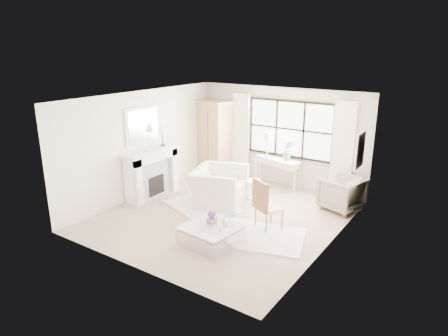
{
  "coord_description": "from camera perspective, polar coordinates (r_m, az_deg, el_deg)",
  "views": [
    {
      "loc": [
        4.75,
        -7.03,
        3.77
      ],
      "look_at": [
        -0.14,
        0.2,
        1.07
      ],
      "focal_mm": 32.0,
      "sensor_mm": 36.0,
      "label": 1
    }
  ],
  "objects": [
    {
      "name": "planter_flowers",
      "position": [
        7.91,
        -1.78,
        -6.64
      ],
      "size": [
        0.16,
        0.16,
        0.16
      ],
      "primitive_type": "sphere",
      "color": "#5C2C70",
      "rests_on": "planter_box"
    },
    {
      "name": "coffee_vase",
      "position": [
        7.92,
        0.23,
        -7.5
      ],
      "size": [
        0.2,
        0.2,
        0.17
      ],
      "primitive_type": "imported",
      "rotation": [
        0.0,
        0.0,
        0.28
      ],
      "color": "silver",
      "rests_on": "coffee_table"
    },
    {
      "name": "console_lamp",
      "position": [
        11.02,
        6.26,
        4.43
      ],
      "size": [
        0.28,
        0.28,
        0.69
      ],
      "color": "#B7853F",
      "rests_on": "console_table"
    },
    {
      "name": "floor",
      "position": [
        9.28,
        0.01,
        -6.78
      ],
      "size": [
        5.5,
        5.5,
        0.0
      ],
      "primitive_type": "plane",
      "color": "tan",
      "rests_on": "ground"
    },
    {
      "name": "club_armchair",
      "position": [
        9.82,
        -0.74,
        -2.61
      ],
      "size": [
        1.54,
        1.66,
        0.89
      ],
      "primitive_type": "imported",
      "rotation": [
        0.0,
        0.0,
        1.86
      ],
      "color": "silver",
      "rests_on": "floor"
    },
    {
      "name": "rug_right",
      "position": [
        8.31,
        5.24,
        -9.75
      ],
      "size": [
        2.04,
        1.75,
        0.03
      ],
      "primitive_type": "cube",
      "rotation": [
        0.0,
        0.0,
        0.29
      ],
      "color": "white",
      "rests_on": "floor"
    },
    {
      "name": "fireplace",
      "position": [
        10.42,
        -10.41,
        -0.55
      ],
      "size": [
        0.58,
        1.66,
        1.26
      ],
      "color": "white",
      "rests_on": "ground"
    },
    {
      "name": "orchid_plant",
      "position": [
        10.82,
        9.13,
        2.49
      ],
      "size": [
        0.35,
        0.31,
        0.53
      ],
      "primitive_type": "imported",
      "rotation": [
        0.0,
        0.0,
        0.29
      ],
      "color": "#546B47",
      "rests_on": "console_table"
    },
    {
      "name": "pillar_candle",
      "position": [
        7.65,
        -0.51,
        -8.64
      ],
      "size": [
        0.08,
        0.08,
        0.12
      ],
      "primitive_type": "cylinder",
      "color": "white",
      "rests_on": "coffee_table"
    },
    {
      "name": "curtain_rod",
      "position": [
        10.75,
        9.49,
        10.0
      ],
      "size": [
        3.3,
        0.04,
        0.04
      ],
      "primitive_type": "cylinder",
      "rotation": [
        0.0,
        1.57,
        0.0
      ],
      "color": "gold",
      "rests_on": "wall_back"
    },
    {
      "name": "coffee_table",
      "position": [
        7.99,
        -1.78,
        -9.52
      ],
      "size": [
        1.1,
        1.1,
        0.38
      ],
      "rotation": [
        0.0,
        0.0,
        -0.1
      ],
      "color": "silver",
      "rests_on": "floor"
    },
    {
      "name": "art_frame",
      "position": [
        9.29,
        18.86,
        2.42
      ],
      "size": [
        0.04,
        0.62,
        0.82
      ],
      "primitive_type": "cube",
      "color": "silver",
      "rests_on": "wall_right"
    },
    {
      "name": "side_table",
      "position": [
        10.15,
        4.2,
        -2.68
      ],
      "size": [
        0.4,
        0.4,
        0.51
      ],
      "color": "silver",
      "rests_on": "floor"
    },
    {
      "name": "wall_back",
      "position": [
        11.14,
        7.98,
        4.46
      ],
      "size": [
        5.0,
        0.0,
        5.0
      ],
      "primitive_type": "plane",
      "rotation": [
        1.57,
        0.0,
        0.0
      ],
      "color": "beige",
      "rests_on": "ground"
    },
    {
      "name": "mirror_frame",
      "position": [
        10.26,
        -11.56,
        5.99
      ],
      "size": [
        0.05,
        1.15,
        0.95
      ],
      "primitive_type": "cube",
      "color": "white",
      "rests_on": "wall_left"
    },
    {
      "name": "art_canvas",
      "position": [
        9.3,
        18.74,
        2.44
      ],
      "size": [
        0.01,
        0.52,
        0.72
      ],
      "primitive_type": "cube",
      "color": "#C5B098",
      "rests_on": "wall_right"
    },
    {
      "name": "armoire",
      "position": [
        11.91,
        -1.43,
        4.41
      ],
      "size": [
        1.24,
        0.92,
        2.24
      ],
      "rotation": [
        0.0,
        0.0,
        -0.21
      ],
      "color": "tan",
      "rests_on": "floor"
    },
    {
      "name": "console_table",
      "position": [
        11.13,
        7.62,
        -0.59
      ],
      "size": [
        1.37,
        0.79,
        0.8
      ],
      "rotation": [
        0.0,
        0.0,
        -0.28
      ],
      "color": "silver",
      "rests_on": "floor"
    },
    {
      "name": "wall_left",
      "position": [
        10.38,
        -11.51,
        3.35
      ],
      "size": [
        0.0,
        5.5,
        5.5
      ],
      "primitive_type": "plane",
      "rotation": [
        1.57,
        0.0,
        1.57
      ],
      "color": "white",
      "rests_on": "ground"
    },
    {
      "name": "ceiling",
      "position": [
        8.55,
        0.01,
        9.99
      ],
      "size": [
        5.5,
        5.5,
        0.0
      ],
      "primitive_type": "plane",
      "rotation": [
        3.14,
        0.0,
        0.0
      ],
      "color": "silver",
      "rests_on": "ground"
    },
    {
      "name": "wingback_chair",
      "position": [
        9.88,
        16.43,
        -3.51
      ],
      "size": [
        1.09,
        1.08,
        0.8
      ],
      "primitive_type": "imported",
      "rotation": [
        0.0,
        0.0,
        -1.87
      ],
      "color": "gray",
      "rests_on": "floor"
    },
    {
      "name": "mirror_glass",
      "position": [
        10.24,
        -11.44,
        5.98
      ],
      "size": [
        0.02,
        1.0,
        0.8
      ],
      "primitive_type": "cube",
      "color": "#B5BAC1",
      "rests_on": "wall_left"
    },
    {
      "name": "wall_right",
      "position": [
        7.77,
        15.48,
        -1.62
      ],
      "size": [
        0.0,
        5.5,
        5.5
      ],
      "primitive_type": "plane",
      "rotation": [
        1.57,
        0.0,
        -1.57
      ],
      "color": "silver",
      "rests_on": "ground"
    },
    {
      "name": "window_frame",
      "position": [
        10.93,
        9.38,
        5.5
      ],
      "size": [
        2.5,
        0.04,
        1.5
      ],
      "primitive_type": null,
      "color": "black",
      "rests_on": "wall_back"
    },
    {
      "name": "window_pane",
      "position": [
        10.94,
        9.4,
        5.51
      ],
      "size": [
        2.4,
        0.02,
        1.5
      ],
      "primitive_type": "cube",
      "color": "white",
      "rests_on": "wall_back"
    },
    {
      "name": "curtain_right",
      "position": [
        10.43,
        16.6,
        2.39
      ],
      "size": [
        0.55,
        0.1,
        2.47
      ],
      "primitive_type": "cube",
      "color": "white",
      "rests_on": "ground"
    },
    {
      "name": "french_chair",
      "position": [
        8.59,
        6.27,
        -6.68
      ],
      "size": [
        0.65,
        0.66,
        1.08
      ],
      "rotation": [
        0.0,
        0.0,
        2.64
      ],
      "color": "brown",
      "rests_on": "floor"
    },
    {
      "name": "wall_front",
      "position": [
        6.84,
        -13.05,
        -4.02
      ],
      "size": [
        5.0,
        0.0,
        5.0
      ],
      "primitive_type": "plane",
      "rotation": [
        -1.57,
        0.0,
        0.0
      ],
      "color": "silver",
      "rests_on": "ground"
    },
    {
      "name": "mantel_lamp",
      "position": [
        10.4,
        -8.83,
        5.24
      ],
      "size": [
        0.22,
        0.22,
        0.51
      ],
      "color": "black",
      "rests_on": "fireplace"
    },
    {
      "name": "rug_left",
      "position": [
        9.76,
        -3.2,
        -5.47
      ],
      "size": [
        2.03,
        1.72,
        0.03
      ],
      "primitive_type": "cube",
      "rotation": [
        0.0,
        0.0,
        -0.33
      ],
      "color": "white",
      "rests_on": "floor"
    },
    {
      "name": "planter_box",
      "position": [
        7.97,
        -1.77,
        -7.56
      ],
      "size": [
        0.15,
        0.15,
        0.11
      ],
      "primitive_type": "cube",
      "rotation": [
        0.0,
        0.0,
        0.01
      ],
      "color": "slate",
      "rests_on": "coffee_table"
    },
    {
      "name": "curtain_left",
      "position": [
        11.64,
        2.43,
        4.59
      ],
      "size": [
        0.55,
        0.1,
        2.47
      ],
      "primitive_type": "cube",
      "color": "silver",
      "rests_on": "ground"
    }
  ]
}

